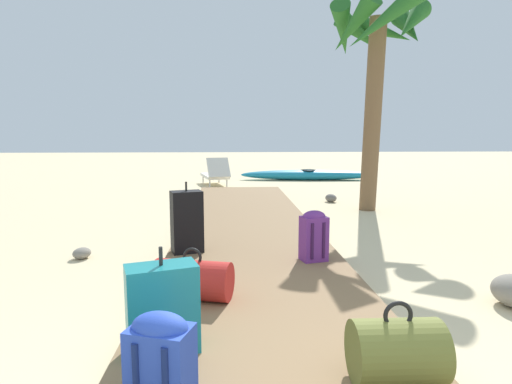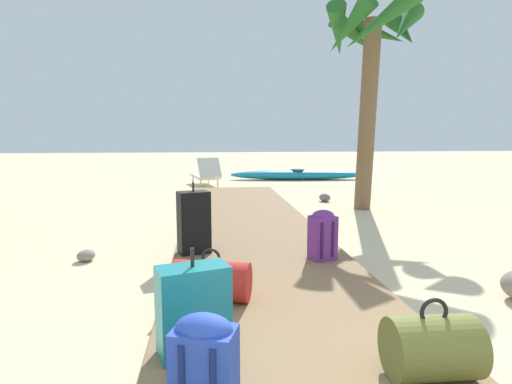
% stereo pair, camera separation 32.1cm
% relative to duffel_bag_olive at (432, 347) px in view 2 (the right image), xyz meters
% --- Properties ---
extents(ground_plane, '(60.00, 60.00, 0.00)m').
position_rel_duffel_bag_olive_xyz_m(ground_plane, '(-0.65, 2.96, -0.26)').
color(ground_plane, beige).
extents(boardwalk, '(1.99, 9.88, 0.08)m').
position_rel_duffel_bag_olive_xyz_m(boardwalk, '(-0.65, 3.95, -0.22)').
color(boardwalk, olive).
rests_on(boardwalk, ground).
extents(duffel_bag_olive, '(0.49, 0.36, 0.47)m').
position_rel_duffel_bag_olive_xyz_m(duffel_bag_olive, '(0.00, 0.00, 0.00)').
color(duffel_bag_olive, olive).
rests_on(duffel_bag_olive, boardwalk).
extents(backpack_purple, '(0.31, 0.27, 0.55)m').
position_rel_duffel_bag_olive_xyz_m(backpack_purple, '(-0.00, 2.31, 0.11)').
color(backpack_purple, '#6B2D84').
rests_on(backpack_purple, boardwalk).
extents(suitcase_black, '(0.40, 0.32, 0.83)m').
position_rel_duffel_bag_olive_xyz_m(suitcase_black, '(-1.41, 2.73, 0.18)').
color(suitcase_black, black).
rests_on(suitcase_black, boardwalk).
extents(backpack_blue, '(0.37, 0.30, 0.48)m').
position_rel_duffel_bag_olive_xyz_m(backpack_blue, '(-1.27, -0.11, 0.07)').
color(backpack_blue, '#2847B7').
rests_on(backpack_blue, boardwalk).
extents(duffel_bag_red, '(0.70, 0.48, 0.44)m').
position_rel_duffel_bag_olive_xyz_m(duffel_bag_red, '(-1.22, 1.28, -0.02)').
color(duffel_bag_red, red).
rests_on(duffel_bag_red, boardwalk).
extents(suitcase_teal, '(0.48, 0.35, 0.68)m').
position_rel_duffel_bag_olive_xyz_m(suitcase_teal, '(-1.34, 0.42, 0.10)').
color(suitcase_teal, '#197A7F').
rests_on(suitcase_teal, boardwalk).
extents(palm_tree_near_right, '(1.94, 1.92, 3.90)m').
position_rel_duffel_bag_olive_xyz_m(palm_tree_near_right, '(1.75, 5.62, 2.70)').
color(palm_tree_near_right, brown).
rests_on(palm_tree_near_right, ground).
extents(lounge_chair, '(0.92, 1.62, 0.81)m').
position_rel_duffel_bag_olive_xyz_m(lounge_chair, '(-1.32, 9.97, 0.07)').
color(lounge_chair, white).
rests_on(lounge_chair, ground).
extents(kayak, '(4.36, 1.02, 0.33)m').
position_rel_duffel_bag_olive_xyz_m(kayak, '(1.59, 11.28, -0.10)').
color(kayak, teal).
rests_on(kayak, ground).
extents(rock_right_mid, '(0.31, 0.35, 0.17)m').
position_rel_duffel_bag_olive_xyz_m(rock_right_mid, '(1.26, 6.79, -0.18)').
color(rock_right_mid, slate).
rests_on(rock_right_mid, ground).
extents(rock_left_near, '(0.26, 0.28, 0.13)m').
position_rel_duffel_bag_olive_xyz_m(rock_left_near, '(-2.65, 2.81, -0.20)').
color(rock_left_near, gray).
rests_on(rock_left_near, ground).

